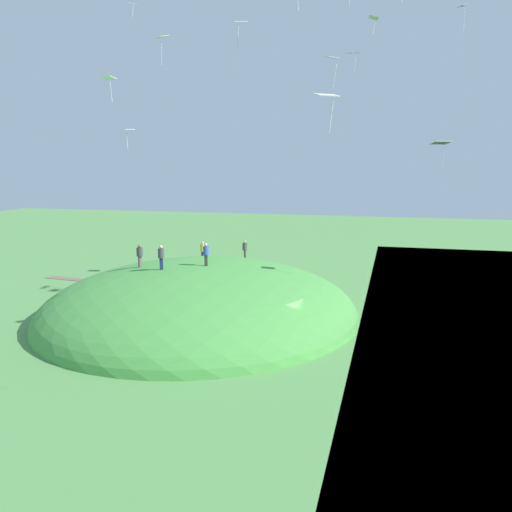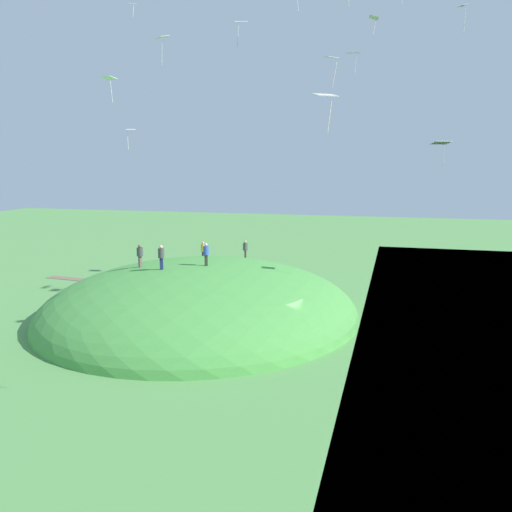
# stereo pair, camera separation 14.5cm
# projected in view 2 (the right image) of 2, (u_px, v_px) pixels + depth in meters

# --- Properties ---
(ground_plane) EXTENTS (160.00, 160.00, 0.00)m
(ground_plane) POSITION_uv_depth(u_px,v_px,m) (282.00, 337.00, 34.44)
(ground_plane) COLOR #55904A
(grass_hill) EXTENTS (22.83, 24.51, 7.65)m
(grass_hill) POSITION_uv_depth(u_px,v_px,m) (200.00, 315.00, 39.53)
(grass_hill) COLOR #499641
(grass_hill) RESTS_ON ground_plane
(dirt_path) EXTENTS (10.66, 2.16, 0.04)m
(dirt_path) POSITION_uv_depth(u_px,v_px,m) (95.00, 281.00, 50.61)
(dirt_path) COLOR #765D4D
(dirt_path) RESTS_ON ground_plane
(person_with_child) EXTENTS (0.47, 0.47, 1.61)m
(person_with_child) POSITION_uv_depth(u_px,v_px,m) (206.00, 252.00, 37.88)
(person_with_child) COLOR #3A392F
(person_with_child) RESTS_ON grass_hill
(person_watching_kites) EXTENTS (0.57, 0.57, 1.69)m
(person_watching_kites) POSITION_uv_depth(u_px,v_px,m) (161.00, 254.00, 37.09)
(person_watching_kites) COLOR navy
(person_watching_kites) RESTS_ON grass_hill
(person_near_shore) EXTENTS (0.55, 0.55, 1.70)m
(person_near_shore) POSITION_uv_depth(u_px,v_px,m) (203.00, 249.00, 48.61)
(person_near_shore) COLOR #2D314D
(person_near_shore) RESTS_ON grass_hill
(person_on_hilltop) EXTENTS (0.54, 0.54, 1.63)m
(person_on_hilltop) POSITION_uv_depth(u_px,v_px,m) (140.00, 253.00, 38.84)
(person_on_hilltop) COLOR brown
(person_on_hilltop) RESTS_ON grass_hill
(person_walking_path) EXTENTS (0.56, 0.56, 1.63)m
(person_walking_path) POSITION_uv_depth(u_px,v_px,m) (245.00, 247.00, 47.04)
(person_walking_path) COLOR #392926
(person_walking_path) RESTS_ON grass_hill
(kite_2) EXTENTS (1.37, 1.22, 1.70)m
(kite_2) POSITION_uv_depth(u_px,v_px,m) (441.00, 144.00, 34.35)
(kite_2) COLOR silver
(kite_3) EXTENTS (0.87, 0.68, 1.60)m
(kite_3) POSITION_uv_depth(u_px,v_px,m) (240.00, 23.00, 32.34)
(kite_3) COLOR white
(kite_4) EXTENTS (1.35, 1.32, 2.14)m
(kite_4) POSITION_uv_depth(u_px,v_px,m) (162.00, 38.00, 42.44)
(kite_4) COLOR white
(kite_5) EXTENTS (0.86, 0.70, 1.72)m
(kite_5) POSITION_uv_depth(u_px,v_px,m) (130.00, 131.00, 45.94)
(kite_5) COLOR white
(kite_6) EXTENTS (0.77, 0.85, 2.05)m
(kite_6) POSITION_uv_depth(u_px,v_px,m) (463.00, 8.00, 41.87)
(kite_6) COLOR white
(kite_8) EXTENTS (0.85, 0.85, 1.58)m
(kite_8) POSITION_uv_depth(u_px,v_px,m) (332.00, 60.00, 28.80)
(kite_8) COLOR white
(kite_9) EXTENTS (1.28, 0.99, 1.73)m
(kite_9) POSITION_uv_depth(u_px,v_px,m) (353.00, 54.00, 44.52)
(kite_9) COLOR white
(kite_10) EXTENTS (1.04, 0.98, 1.47)m
(kite_10) POSITION_uv_depth(u_px,v_px,m) (325.00, 97.00, 19.94)
(kite_10) COLOR silver
(kite_11) EXTENTS (0.79, 0.73, 1.07)m
(kite_11) POSITION_uv_depth(u_px,v_px,m) (133.00, 4.00, 39.99)
(kite_11) COLOR silver
(kite_12) EXTENTS (0.75, 0.99, 1.15)m
(kite_12) POSITION_uv_depth(u_px,v_px,m) (374.00, 18.00, 35.77)
(kite_12) COLOR silver
(kite_13) EXTENTS (1.19, 0.99, 1.76)m
(kite_13) POSITION_uv_depth(u_px,v_px,m) (109.00, 79.00, 37.65)
(kite_13) COLOR white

